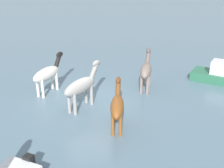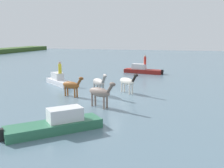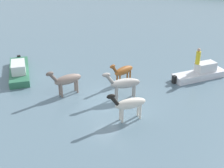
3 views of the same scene
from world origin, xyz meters
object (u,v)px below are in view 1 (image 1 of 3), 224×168
at_px(horse_dark_mare, 117,106).
at_px(horse_rear_stallion, 146,70).
at_px(horse_lead, 48,74).
at_px(horse_mid_herd, 81,86).

bearing_deg(horse_dark_mare, horse_rear_stallion, -19.10).
xyz_separation_m(horse_rear_stallion, horse_lead, (4.92, -0.83, -0.03)).
height_order(horse_mid_herd, horse_dark_mare, horse_mid_herd).
height_order(horse_mid_herd, horse_lead, horse_mid_herd).
distance_m(horse_mid_herd, horse_lead, 2.52).
height_order(horse_rear_stallion, horse_lead, horse_rear_stallion).
relative_size(horse_rear_stallion, horse_dark_mare, 1.08).
relative_size(horse_rear_stallion, horse_lead, 1.14).
bearing_deg(horse_mid_herd, horse_dark_mare, -104.04).
height_order(horse_rear_stallion, horse_mid_herd, horse_mid_herd).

